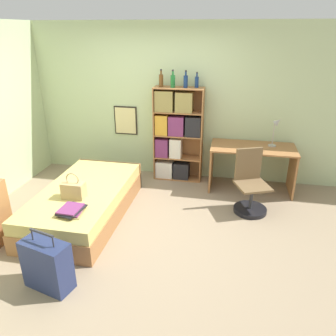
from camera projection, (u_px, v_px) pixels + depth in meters
name	position (u px, v px, depth m)	size (l,w,h in m)	color
ground_plane	(133.00, 221.00, 4.57)	(14.00, 14.00, 0.00)	gray
wall_back	(159.00, 103.00, 5.62)	(10.00, 0.09, 2.60)	beige
bed	(85.00, 202.00, 4.63)	(1.07, 2.06, 0.44)	#A36B3D
handbag	(74.00, 190.00, 4.23)	(0.29, 0.16, 0.35)	tan
book_stack_on_bed	(71.00, 210.00, 3.91)	(0.32, 0.38, 0.07)	#99894C
suitcase	(47.00, 265.00, 3.30)	(0.54, 0.35, 0.67)	navy
bookcase	(175.00, 134.00, 5.57)	(0.82, 0.29, 1.60)	#A36B3D
bottle_green	(161.00, 80.00, 5.26)	(0.07, 0.07, 0.28)	brown
bottle_brown	(173.00, 81.00, 5.20)	(0.07, 0.07, 0.28)	#1E6B2D
bottle_clear	(186.00, 81.00, 5.19)	(0.07, 0.07, 0.27)	navy
bottle_blue	(197.00, 82.00, 5.20)	(0.06, 0.06, 0.24)	navy
desk	(252.00, 159.00, 5.28)	(1.33, 0.67, 0.74)	#A36B3D
desk_lamp	(276.00, 127.00, 5.10)	(0.17, 0.13, 0.48)	#ADA89E
desk_chair	(250.00, 192.00, 4.73)	(0.57, 0.57, 0.92)	black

